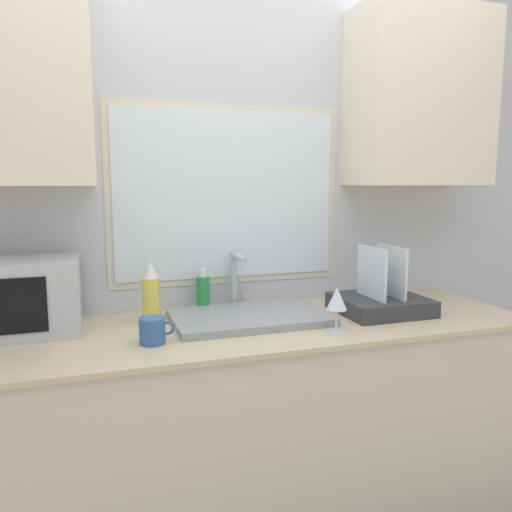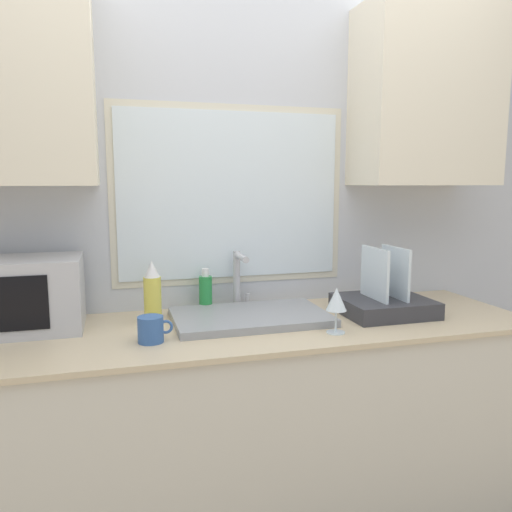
{
  "view_description": "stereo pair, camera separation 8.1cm",
  "coord_description": "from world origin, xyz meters",
  "px_view_note": "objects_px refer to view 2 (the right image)",
  "views": [
    {
      "loc": [
        -0.59,
        -1.51,
        1.46
      ],
      "look_at": [
        0.01,
        0.3,
        1.18
      ],
      "focal_mm": 35.0,
      "sensor_mm": 36.0,
      "label": 1
    },
    {
      "loc": [
        -0.51,
        -1.53,
        1.46
      ],
      "look_at": [
        0.01,
        0.3,
        1.18
      ],
      "focal_mm": 35.0,
      "sensor_mm": 36.0,
      "label": 2
    }
  ],
  "objects_px": {
    "soap_bottle": "(206,292)",
    "wine_glass": "(336,301)",
    "microwave": "(23,295)",
    "faucet": "(239,275)",
    "dish_rack": "(384,302)",
    "mug_near_sink": "(151,329)",
    "spray_bottle": "(152,293)"
  },
  "relations": [
    {
      "from": "spray_bottle",
      "to": "wine_glass",
      "type": "bearing_deg",
      "value": -27.4
    },
    {
      "from": "soap_bottle",
      "to": "mug_near_sink",
      "type": "distance_m",
      "value": 0.47
    },
    {
      "from": "faucet",
      "to": "wine_glass",
      "type": "xyz_separation_m",
      "value": [
        0.26,
        -0.46,
        -0.03
      ]
    },
    {
      "from": "spray_bottle",
      "to": "mug_near_sink",
      "type": "bearing_deg",
      "value": -95.86
    },
    {
      "from": "dish_rack",
      "to": "soap_bottle",
      "type": "bearing_deg",
      "value": 159.62
    },
    {
      "from": "faucet",
      "to": "dish_rack",
      "type": "bearing_deg",
      "value": -24.68
    },
    {
      "from": "microwave",
      "to": "faucet",
      "type": "bearing_deg",
      "value": 6.95
    },
    {
      "from": "mug_near_sink",
      "to": "dish_rack",
      "type": "bearing_deg",
      "value": 6.77
    },
    {
      "from": "microwave",
      "to": "wine_glass",
      "type": "xyz_separation_m",
      "value": [
        1.13,
        -0.36,
        -0.02
      ]
    },
    {
      "from": "soap_bottle",
      "to": "wine_glass",
      "type": "bearing_deg",
      "value": -48.74
    },
    {
      "from": "microwave",
      "to": "wine_glass",
      "type": "relative_size",
      "value": 2.46
    },
    {
      "from": "faucet",
      "to": "mug_near_sink",
      "type": "height_order",
      "value": "faucet"
    },
    {
      "from": "spray_bottle",
      "to": "mug_near_sink",
      "type": "relative_size",
      "value": 2.02
    },
    {
      "from": "spray_bottle",
      "to": "dish_rack",
      "type": "bearing_deg",
      "value": -8.21
    },
    {
      "from": "spray_bottle",
      "to": "wine_glass",
      "type": "height_order",
      "value": "spray_bottle"
    },
    {
      "from": "mug_near_sink",
      "to": "soap_bottle",
      "type": "bearing_deg",
      "value": 55.6
    },
    {
      "from": "faucet",
      "to": "mug_near_sink",
      "type": "bearing_deg",
      "value": -137.39
    },
    {
      "from": "faucet",
      "to": "spray_bottle",
      "type": "distance_m",
      "value": 0.41
    },
    {
      "from": "soap_bottle",
      "to": "faucet",
      "type": "bearing_deg",
      "value": -1.96
    },
    {
      "from": "microwave",
      "to": "mug_near_sink",
      "type": "height_order",
      "value": "microwave"
    },
    {
      "from": "faucet",
      "to": "spray_bottle",
      "type": "bearing_deg",
      "value": -162.15
    },
    {
      "from": "wine_glass",
      "to": "faucet",
      "type": "bearing_deg",
      "value": 119.32
    },
    {
      "from": "faucet",
      "to": "mug_near_sink",
      "type": "relative_size",
      "value": 2.07
    },
    {
      "from": "dish_rack",
      "to": "microwave",
      "type": "bearing_deg",
      "value": 173.73
    },
    {
      "from": "faucet",
      "to": "spray_bottle",
      "type": "xyz_separation_m",
      "value": [
        -0.39,
        -0.13,
        -0.03
      ]
    },
    {
      "from": "microwave",
      "to": "mug_near_sink",
      "type": "distance_m",
      "value": 0.54
    },
    {
      "from": "microwave",
      "to": "soap_bottle",
      "type": "bearing_deg",
      "value": 8.78
    },
    {
      "from": "spray_bottle",
      "to": "soap_bottle",
      "type": "relative_size",
      "value": 1.34
    },
    {
      "from": "mug_near_sink",
      "to": "wine_glass",
      "type": "xyz_separation_m",
      "value": [
        0.68,
        -0.08,
        0.08
      ]
    },
    {
      "from": "soap_bottle",
      "to": "microwave",
      "type": "bearing_deg",
      "value": -171.22
    },
    {
      "from": "faucet",
      "to": "dish_rack",
      "type": "xyz_separation_m",
      "value": [
        0.58,
        -0.27,
        -0.1
      ]
    },
    {
      "from": "soap_bottle",
      "to": "wine_glass",
      "type": "relative_size",
      "value": 1.08
    }
  ]
}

